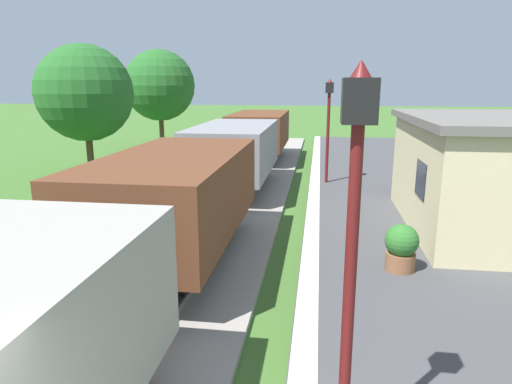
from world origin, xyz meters
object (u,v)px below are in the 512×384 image
lamp_post_near (354,201)px  lamp_post_far (329,112)px  tree_field_distant (160,85)px  station_hut (480,173)px  potted_planter (401,247)px  bench_down_platform (435,178)px  tree_field_left (85,93)px  freight_train (213,171)px

lamp_post_near → lamp_post_far: bearing=90.0°
tree_field_distant → station_hut: bearing=-47.8°
station_hut → potted_planter: (-2.27, -2.92, -0.93)m
station_hut → tree_field_distant: bearing=132.2°
bench_down_platform → tree_field_left: tree_field_left is taller
potted_planter → lamp_post_near: (-1.32, -4.70, 2.08)m
potted_planter → tree_field_left: bearing=140.5°
tree_field_left → tree_field_distant: (0.21, 8.31, 0.27)m
freight_train → station_hut: (6.80, -0.62, 0.26)m
potted_planter → lamp_post_near: size_ratio=0.25×
bench_down_platform → freight_train: bearing=-154.4°
freight_train → potted_planter: 5.79m
freight_train → tree_field_left: bearing=139.5°
lamp_post_far → freight_train: bearing=-126.7°
station_hut → potted_planter: station_hut is taller
station_hut → bench_down_platform: 3.97m
tree_field_left → station_hut: bearing=-25.1°
potted_planter → tree_field_distant: tree_field_distant is taller
potted_planter → lamp_post_far: (-1.32, 7.84, 2.08)m
lamp_post_near → lamp_post_far: (0.00, 12.54, 0.00)m
lamp_post_near → freight_train: bearing=111.3°
freight_train → lamp_post_near: (3.21, -8.24, 1.41)m
potted_planter → lamp_post_near: lamp_post_near is taller
potted_planter → tree_field_left: tree_field_left is taller
station_hut → potted_planter: bearing=-127.8°
tree_field_distant → tree_field_left: bearing=-91.4°
potted_planter → lamp_post_far: 8.22m
tree_field_left → potted_planter: bearing=-39.5°
potted_planter → tree_field_left: (-11.21, 9.24, 2.66)m
station_hut → tree_field_distant: size_ratio=1.01×
bench_down_platform → lamp_post_near: bearing=-107.2°
lamp_post_far → lamp_post_near: bearing=-90.0°
lamp_post_near → tree_field_left: tree_field_left is taller
lamp_post_near → potted_planter: bearing=74.3°
bench_down_platform → potted_planter: 7.14m
tree_field_left → tree_field_distant: bearing=88.6°
tree_field_distant → freight_train: bearing=-65.2°
bench_down_platform → tree_field_distant: bearing=140.8°
potted_planter → station_hut: bearing=52.2°
station_hut → potted_planter: 3.81m
freight_train → bench_down_platform: bearing=25.6°
station_hut → tree_field_left: bearing=154.9°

